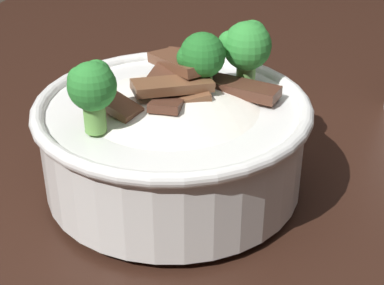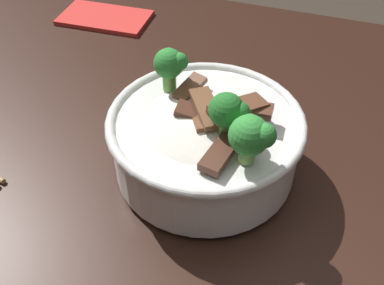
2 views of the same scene
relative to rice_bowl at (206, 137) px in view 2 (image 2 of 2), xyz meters
The scene contains 3 objects.
dining_table 0.19m from the rice_bowl, 124.39° to the left, with size 1.41×0.84×0.75m.
rice_bowl is the anchor object (origin of this frame).
folded_napkin 0.44m from the rice_bowl, 134.02° to the left, with size 0.17×0.09×0.01m, color red.
Camera 2 is at (0.15, -0.44, 1.18)m, focal length 42.59 mm.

